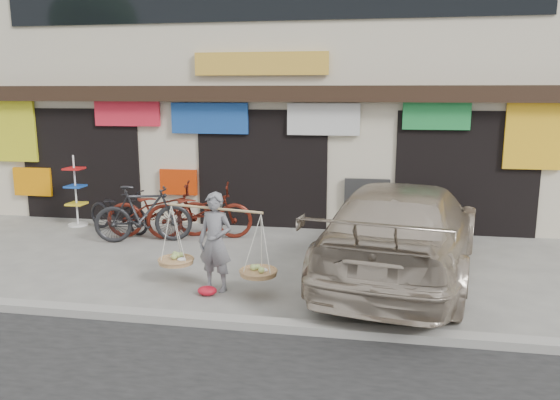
% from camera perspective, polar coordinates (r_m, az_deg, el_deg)
% --- Properties ---
extents(ground, '(70.00, 70.00, 0.00)m').
position_cam_1_polar(ground, '(9.55, -6.17, -7.77)').
color(ground, gray).
rests_on(ground, ground).
extents(kerb, '(70.00, 0.25, 0.12)m').
position_cam_1_polar(kerb, '(7.76, -10.36, -12.06)').
color(kerb, gray).
rests_on(kerb, ground).
extents(shophouse_block, '(14.00, 6.32, 7.00)m').
position_cam_1_polar(shophouse_block, '(15.29, 0.36, 12.60)').
color(shophouse_block, beige).
rests_on(shophouse_block, ground).
extents(street_vendor, '(2.01, 0.89, 1.58)m').
position_cam_1_polar(street_vendor, '(8.65, -6.77, -4.79)').
color(street_vendor, slate).
rests_on(street_vendor, ground).
extents(bike_0, '(1.93, 1.27, 0.96)m').
position_cam_1_polar(bike_0, '(12.73, -16.51, -1.08)').
color(bike_0, black).
rests_on(bike_0, ground).
extents(bike_1, '(2.09, 1.12, 1.21)m').
position_cam_1_polar(bike_1, '(11.69, -14.10, -1.41)').
color(bike_1, black).
rests_on(bike_1, ground).
extents(bike_2, '(2.37, 1.29, 1.18)m').
position_cam_1_polar(bike_2, '(11.74, -8.42, -1.19)').
color(bike_2, '#53170E').
rests_on(bike_2, ground).
extents(bike_3, '(2.37, 1.29, 1.18)m').
position_cam_1_polar(bike_3, '(12.05, -12.44, -1.02)').
color(bike_3, '#53170E').
rests_on(bike_3, ground).
extents(suv, '(3.27, 5.92, 1.62)m').
position_cam_1_polar(suv, '(9.43, 12.71, -3.09)').
color(suv, '#B8A894').
rests_on(suv, ground).
extents(display_rack, '(0.46, 0.46, 1.66)m').
position_cam_1_polar(display_rack, '(13.58, -20.53, 0.25)').
color(display_rack, silver).
rests_on(display_rack, ground).
extents(red_bag, '(0.31, 0.25, 0.14)m').
position_cam_1_polar(red_bag, '(8.65, -7.61, -9.37)').
color(red_bag, red).
rests_on(red_bag, ground).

